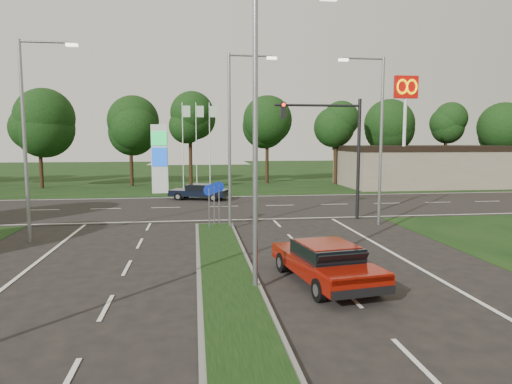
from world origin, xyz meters
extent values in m
cube|color=black|center=(0.00, 55.00, 0.00)|extent=(160.00, 50.00, 0.02)
cube|color=black|center=(0.00, 24.00, 0.00)|extent=(160.00, 12.00, 0.02)
cube|color=slate|center=(0.00, 4.00, 0.06)|extent=(2.00, 26.00, 0.12)
cube|color=gray|center=(22.00, 36.00, 2.00)|extent=(16.00, 9.00, 4.00)
cylinder|color=gray|center=(0.80, 6.00, 4.50)|extent=(0.16, 0.16, 9.00)
cylinder|color=gray|center=(0.80, 16.00, 4.50)|extent=(0.16, 0.16, 9.00)
cylinder|color=gray|center=(1.90, 16.00, 8.90)|extent=(2.20, 0.10, 0.10)
cube|color=#FFF2CC|center=(3.00, 16.00, 8.80)|extent=(0.50, 0.22, 0.12)
cylinder|color=gray|center=(-8.50, 14.00, 4.50)|extent=(0.16, 0.16, 9.00)
cylinder|color=gray|center=(-7.40, 14.00, 8.90)|extent=(2.20, 0.10, 0.10)
cube|color=#FFF2CC|center=(-6.30, 14.00, 8.80)|extent=(0.50, 0.22, 0.12)
cylinder|color=gray|center=(9.00, 16.00, 4.50)|extent=(0.16, 0.16, 9.00)
cylinder|color=gray|center=(7.90, 16.00, 8.90)|extent=(2.20, 0.10, 0.10)
cube|color=#FFF2CC|center=(6.80, 16.00, 8.80)|extent=(0.50, 0.22, 0.12)
cylinder|color=black|center=(8.50, 18.00, 3.50)|extent=(0.20, 0.20, 7.00)
cylinder|color=black|center=(6.00, 18.00, 6.60)|extent=(5.00, 0.14, 0.14)
cube|color=black|center=(4.00, 18.00, 6.30)|extent=(0.28, 0.28, 0.90)
sphere|color=#FF190C|center=(4.00, 17.82, 6.60)|extent=(0.20, 0.20, 0.20)
cylinder|color=gray|center=(-0.30, 15.50, 1.10)|extent=(0.06, 0.06, 2.20)
cylinder|color=#0C26A5|center=(-0.30, 15.50, 2.10)|extent=(0.56, 0.04, 0.56)
cylinder|color=gray|center=(0.00, 16.50, 1.10)|extent=(0.06, 0.06, 2.20)
cylinder|color=#0C26A5|center=(0.00, 16.50, 2.10)|extent=(0.56, 0.04, 0.56)
cylinder|color=gray|center=(0.30, 17.20, 1.10)|extent=(0.06, 0.06, 2.20)
cylinder|color=#0C26A5|center=(0.30, 17.20, 2.10)|extent=(0.56, 0.04, 0.56)
cube|color=silver|center=(-4.00, 33.00, 3.00)|extent=(1.40, 0.30, 6.00)
cube|color=#0CA53F|center=(-4.00, 32.82, 4.80)|extent=(1.30, 0.08, 1.20)
cube|color=#0C3FBF|center=(-4.00, 32.82, 3.20)|extent=(1.30, 0.08, 1.60)
cylinder|color=silver|center=(-2.00, 34.00, 4.00)|extent=(0.08, 0.08, 8.00)
cube|color=#B2D8B2|center=(-1.65, 34.00, 7.20)|extent=(0.70, 0.02, 1.00)
cylinder|color=silver|center=(-0.80, 34.00, 4.00)|extent=(0.08, 0.08, 8.00)
cube|color=#B2D8B2|center=(-0.45, 34.00, 7.20)|extent=(0.70, 0.02, 1.00)
cylinder|color=silver|center=(0.40, 34.00, 4.00)|extent=(0.08, 0.08, 8.00)
cube|color=#B2D8B2|center=(0.75, 34.00, 7.20)|extent=(0.70, 0.02, 1.00)
cylinder|color=silver|center=(18.00, 32.00, 5.00)|extent=(0.30, 0.30, 10.00)
cube|color=#BF0C07|center=(18.00, 32.00, 9.40)|extent=(2.20, 0.35, 2.00)
torus|color=#FFC600|center=(17.55, 31.78, 9.40)|extent=(1.06, 0.16, 1.06)
torus|color=#FFC600|center=(18.45, 31.78, 9.40)|extent=(1.06, 0.16, 1.06)
cylinder|color=black|center=(0.00, 40.00, 2.20)|extent=(0.36, 0.36, 4.40)
sphere|color=black|center=(0.00, 40.00, 6.50)|extent=(6.00, 6.00, 6.00)
sphere|color=black|center=(0.30, 39.80, 7.50)|extent=(4.80, 4.80, 4.80)
cube|color=maroon|center=(3.14, 6.38, 0.61)|extent=(2.72, 5.12, 0.50)
cube|color=black|center=(3.15, 6.29, 1.08)|extent=(2.00, 2.38, 0.46)
cube|color=maroon|center=(3.15, 6.29, 1.32)|extent=(1.85, 1.98, 0.04)
cylinder|color=black|center=(1.99, 7.78, 0.34)|extent=(0.32, 0.71, 0.69)
cylinder|color=black|center=(3.80, 8.06, 0.34)|extent=(0.32, 0.71, 0.69)
cylinder|color=black|center=(2.48, 4.70, 0.34)|extent=(0.32, 0.71, 0.69)
cylinder|color=black|center=(4.29, 4.98, 0.34)|extent=(0.32, 0.71, 0.69)
cube|color=black|center=(-0.64, 28.00, 0.56)|extent=(4.83, 3.30, 0.46)
cube|color=black|center=(-0.56, 27.97, 1.00)|extent=(2.39, 2.15, 0.43)
cube|color=black|center=(-0.56, 27.97, 1.21)|extent=(2.03, 1.94, 0.04)
cylinder|color=black|center=(-2.28, 27.73, 0.31)|extent=(0.66, 0.41, 0.63)
cylinder|color=black|center=(-1.68, 29.29, 0.31)|extent=(0.66, 0.41, 0.63)
cylinder|color=black|center=(0.39, 26.71, 0.31)|extent=(0.66, 0.41, 0.63)
cylinder|color=black|center=(0.99, 28.27, 0.31)|extent=(0.66, 0.41, 0.63)
camera|label=1|loc=(-1.03, -7.61, 4.61)|focal=32.00mm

